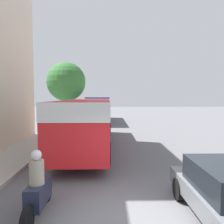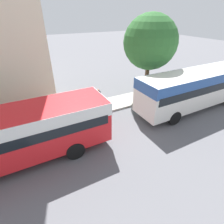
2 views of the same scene
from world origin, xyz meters
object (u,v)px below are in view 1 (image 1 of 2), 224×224
at_px(pedestrian_near_curb, 62,119).
at_px(bus_following, 99,106).
at_px(bus_lead, 89,116).
at_px(motorcycle_behind_lead, 38,190).

bearing_deg(pedestrian_near_curb, bus_following, 65.86).
bearing_deg(bus_lead, bus_following, 89.65).
distance_m(bus_following, pedestrian_near_curb, 7.63).
xyz_separation_m(bus_lead, bus_following, (0.08, 13.57, 0.09)).
xyz_separation_m(bus_lead, motorcycle_behind_lead, (-0.58, -7.66, -1.17)).
xyz_separation_m(bus_lead, pedestrian_near_curb, (-3.01, 6.66, -0.85)).
distance_m(bus_lead, motorcycle_behind_lead, 7.77).
distance_m(motorcycle_behind_lead, pedestrian_near_curb, 14.53).
bearing_deg(bus_following, bus_lead, -90.35).
height_order(bus_lead, motorcycle_behind_lead, bus_lead).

